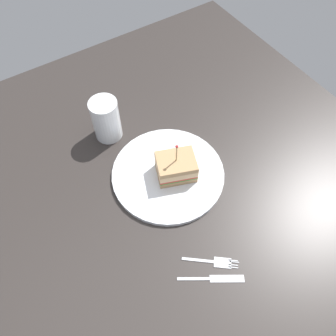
{
  "coord_description": "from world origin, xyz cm",
  "views": [
    {
      "loc": [
        -23.6,
        -36.73,
        69.63
      ],
      "look_at": [
        0.0,
        0.0,
        3.1
      ],
      "focal_mm": 36.18,
      "sensor_mm": 36.0,
      "label": 1
    }
  ],
  "objects_px": {
    "drink_glass": "(107,121)",
    "fork": "(216,262)",
    "plate": "(168,174)",
    "sandwich_half_center": "(176,167)",
    "knife": "(215,279)"
  },
  "relations": [
    {
      "from": "drink_glass",
      "to": "fork",
      "type": "height_order",
      "value": "drink_glass"
    },
    {
      "from": "plate",
      "to": "drink_glass",
      "type": "distance_m",
      "value": 0.21
    },
    {
      "from": "plate",
      "to": "sandwich_half_center",
      "type": "relative_size",
      "value": 2.45
    },
    {
      "from": "fork",
      "to": "knife",
      "type": "bearing_deg",
      "value": -130.93
    },
    {
      "from": "plate",
      "to": "drink_glass",
      "type": "xyz_separation_m",
      "value": [
        -0.06,
        0.19,
        0.04
      ]
    },
    {
      "from": "plate",
      "to": "sandwich_half_center",
      "type": "xyz_separation_m",
      "value": [
        0.01,
        -0.01,
        0.03
      ]
    },
    {
      "from": "plate",
      "to": "fork",
      "type": "bearing_deg",
      "value": -97.65
    },
    {
      "from": "sandwich_half_center",
      "to": "knife",
      "type": "xyz_separation_m",
      "value": [
        -0.07,
        -0.25,
        -0.04
      ]
    },
    {
      "from": "drink_glass",
      "to": "knife",
      "type": "relative_size",
      "value": 0.95
    },
    {
      "from": "knife",
      "to": "drink_glass",
      "type": "bearing_deg",
      "value": 90.89
    },
    {
      "from": "sandwich_half_center",
      "to": "fork",
      "type": "bearing_deg",
      "value": -101.71
    },
    {
      "from": "sandwich_half_center",
      "to": "knife",
      "type": "distance_m",
      "value": 0.26
    },
    {
      "from": "fork",
      "to": "plate",
      "type": "bearing_deg",
      "value": 82.35
    },
    {
      "from": "sandwich_half_center",
      "to": "fork",
      "type": "xyz_separation_m",
      "value": [
        -0.05,
        -0.22,
        -0.04
      ]
    },
    {
      "from": "plate",
      "to": "drink_glass",
      "type": "bearing_deg",
      "value": 107.71
    }
  ]
}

